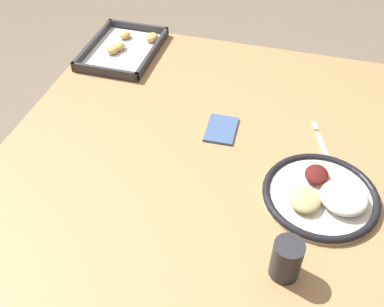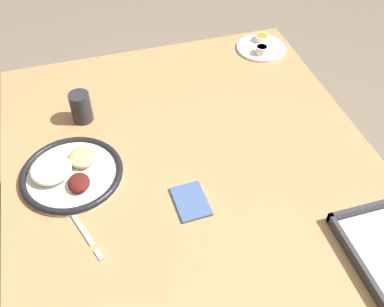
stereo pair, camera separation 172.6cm
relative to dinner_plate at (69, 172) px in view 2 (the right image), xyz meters
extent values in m
plane|color=#7A6B59|center=(0.06, 0.35, -0.77)|extent=(8.00, 8.00, 0.00)
cube|color=#AD7F51|center=(0.06, 0.35, -0.03)|extent=(1.28, 1.10, 0.03)
cylinder|color=#AD7F51|center=(-0.54, -0.14, -0.41)|extent=(0.06, 0.06, 0.72)
cylinder|color=#AD7F51|center=(-0.54, 0.85, -0.41)|extent=(0.06, 0.06, 0.72)
cylinder|color=white|center=(0.00, 0.01, -0.01)|extent=(0.29, 0.29, 0.01)
torus|color=black|center=(0.00, 0.01, 0.00)|extent=(0.30, 0.30, 0.02)
ellipsoid|color=white|center=(-0.01, -0.05, 0.02)|extent=(0.12, 0.12, 0.04)
ellipsoid|color=#511614|center=(0.06, 0.02, 0.01)|extent=(0.07, 0.06, 0.03)
ellipsoid|color=tan|center=(-0.04, 0.04, 0.01)|extent=(0.09, 0.08, 0.03)
cube|color=silver|center=(0.19, 0.01, -0.01)|extent=(0.13, 0.06, 0.00)
cylinder|color=silver|center=(0.29, 0.04, -0.01)|extent=(0.03, 0.01, 0.00)
cylinder|color=silver|center=(0.29, 0.04, -0.01)|extent=(0.03, 0.01, 0.00)
cylinder|color=silver|center=(0.28, 0.04, -0.01)|extent=(0.03, 0.01, 0.00)
cylinder|color=silver|center=(0.28, 0.05, -0.01)|extent=(0.03, 0.01, 0.00)
cylinder|color=white|center=(-0.46, 0.78, -0.01)|extent=(0.19, 0.19, 0.01)
cylinder|color=silver|center=(-0.50, 0.80, 0.01)|extent=(0.06, 0.06, 0.02)
cylinder|color=#C67F23|center=(-0.50, 0.80, 0.02)|extent=(0.05, 0.05, 0.01)
cylinder|color=silver|center=(-0.42, 0.76, 0.01)|extent=(0.05, 0.05, 0.03)
cylinder|color=#593319|center=(-0.42, 0.76, 0.02)|extent=(0.04, 0.04, 0.01)
cube|color=#333338|center=(0.52, 0.64, 0.01)|extent=(0.33, 0.01, 0.03)
cube|color=#333338|center=(0.36, 0.75, 0.01)|extent=(0.01, 0.24, 0.03)
cylinder|color=#28282D|center=(-0.24, 0.07, 0.04)|extent=(0.07, 0.07, 0.10)
cube|color=#3F598C|center=(0.19, 0.31, -0.01)|extent=(0.13, 0.09, 0.01)
camera|label=1|loc=(-0.80, 0.11, 0.86)|focal=42.00mm
camera|label=2|loc=(0.92, 0.10, 0.96)|focal=42.00mm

